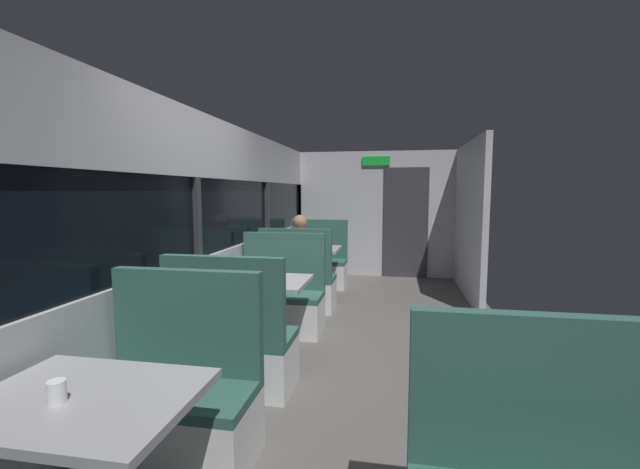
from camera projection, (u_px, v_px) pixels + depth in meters
ground_plane at (352, 371)px, 3.66m from camera, size 3.30×9.20×0.02m
carriage_window_panel_left at (195, 242)px, 3.80m from camera, size 0.09×8.48×2.30m
carriage_end_bulkhead at (379, 215)px, 7.63m from camera, size 2.90×0.11×2.30m
carriage_aisle_panel_right at (469, 219)px, 6.22m from camera, size 0.08×2.40×2.30m
dining_table_near_window at (85, 419)px, 1.70m from camera, size 0.90×0.70×0.74m
bench_near_window_facing_entry at (176, 405)px, 2.42m from camera, size 0.95×0.50×1.10m
dining_table_mid_window at (260, 290)px, 3.92m from camera, size 0.90×0.70×0.74m
bench_mid_window_facing_end at (233, 349)px, 3.27m from camera, size 0.95×0.50×1.10m
bench_mid_window_facing_entry at (281, 302)px, 4.64m from camera, size 0.95×0.50×1.10m
dining_table_far_window at (309, 254)px, 6.15m from camera, size 0.90×0.70×0.74m
bench_far_window_facing_end at (298, 285)px, 5.49m from camera, size 0.95×0.50×1.10m
bench_far_window_facing_entry at (318, 266)px, 6.86m from camera, size 0.95×0.50×1.10m
seated_passenger at (299, 269)px, 5.54m from camera, size 0.47×0.55×1.26m
coffee_cup_primary at (57, 392)px, 1.63m from camera, size 0.07×0.07×0.09m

